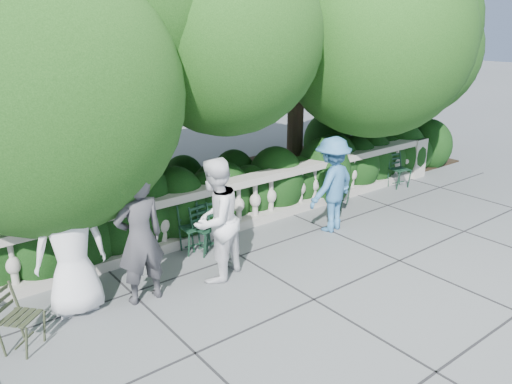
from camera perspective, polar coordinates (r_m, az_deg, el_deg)
ground at (r=8.36m, az=4.27°, el=-8.27°), size 90.00×90.00×0.00m
balustrade at (r=9.44m, az=-2.99°, el=-1.70°), size 12.00×0.44×1.00m
shrub_hedge at (r=10.56m, az=-6.71°, el=-2.35°), size 15.00×2.60×1.70m
tree_canopy at (r=10.37m, az=-4.76°, el=19.71°), size 15.04×6.52×6.78m
chair_b at (r=8.69m, az=-5.01°, el=-7.15°), size 0.48×0.51×0.84m
chair_c at (r=8.73m, az=-6.63°, el=-7.08°), size 0.48×0.52×0.84m
chair_d at (r=8.78m, az=-4.67°, el=-6.87°), size 0.53×0.56×0.84m
chair_e at (r=10.90m, az=9.97°, el=-1.82°), size 0.58×0.61×0.84m
chair_f at (r=12.48m, az=16.35°, el=0.37°), size 0.52×0.55×0.84m
chair_weathered at (r=6.95m, az=-23.81°, el=-16.20°), size 0.65×0.65×0.84m
person_businessman at (r=7.13m, az=-20.43°, el=-5.88°), size 1.01×0.72×1.94m
person_woman_grey at (r=7.12m, az=-13.13°, el=-5.17°), size 0.71×0.48×1.93m
person_casual_man at (r=7.57m, az=-4.68°, el=-3.24°), size 1.15×1.05×1.93m
person_older_blue at (r=9.46m, az=8.69°, el=0.86°), size 1.27×0.87×1.82m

